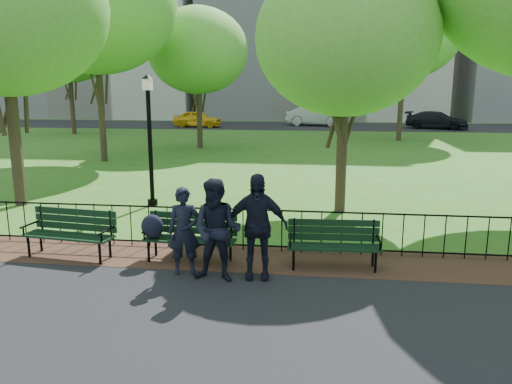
# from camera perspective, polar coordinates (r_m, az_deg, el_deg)

# --- Properties ---
(ground) EXTENTS (120.00, 120.00, 0.00)m
(ground) POSITION_cam_1_polar(r_m,az_deg,el_deg) (8.70, -7.49, -10.70)
(ground) COLOR #3A5D18
(dirt_strip) EXTENTS (60.00, 1.60, 0.01)m
(dirt_strip) POSITION_cam_1_polar(r_m,az_deg,el_deg) (10.06, -5.32, -7.38)
(dirt_strip) COLOR #382317
(dirt_strip) RESTS_ON ground
(far_street) EXTENTS (70.00, 9.00, 0.01)m
(far_street) POSITION_cam_1_polar(r_m,az_deg,el_deg) (42.93, 4.45, 7.54)
(far_street) COLOR black
(far_street) RESTS_ON ground
(iron_fence) EXTENTS (24.06, 0.06, 1.00)m
(iron_fence) POSITION_cam_1_polar(r_m,az_deg,el_deg) (10.37, -4.78, -3.94)
(iron_fence) COLOR black
(iron_fence) RESTS_ON ground
(park_bench_main) EXTENTS (1.84, 0.67, 1.01)m
(park_bench_main) POSITION_cam_1_polar(r_m,az_deg,el_deg) (9.78, -9.55, -4.23)
(park_bench_main) COLOR black
(park_bench_main) RESTS_ON ground
(park_bench_left_a) EXTENTS (1.88, 0.79, 1.03)m
(park_bench_left_a) POSITION_cam_1_polar(r_m,az_deg,el_deg) (10.55, -20.37, -3.88)
(park_bench_left_a) COLOR black
(park_bench_left_a) RESTS_ON ground
(park_bench_right_a) EXTENTS (1.73, 0.60, 0.97)m
(park_bench_right_a) POSITION_cam_1_polar(r_m,az_deg,el_deg) (9.44, 8.89, -5.32)
(park_bench_right_a) COLOR black
(park_bench_right_a) RESTS_ON ground
(lamppost) EXTENTS (0.33, 0.33, 3.66)m
(lamppost) POSITION_cam_1_polar(r_m,az_deg,el_deg) (14.28, -12.05, 6.33)
(lamppost) COLOR black
(lamppost) RESTS_ON ground
(tree_near_w) EXTENTS (5.59, 5.59, 7.79)m
(tree_near_w) POSITION_cam_1_polar(r_m,az_deg,el_deg) (15.63, -27.07, 18.34)
(tree_near_w) COLOR #2D2116
(tree_near_w) RESTS_ON ground
(tree_near_e) EXTENTS (4.68, 4.68, 6.53)m
(tree_near_e) POSITION_cam_1_polar(r_m,az_deg,el_deg) (13.51, 10.21, 16.87)
(tree_near_e) COLOR #2D2116
(tree_near_e) RESTS_ON ground
(tree_mid_w) EXTENTS (7.00, 7.00, 9.75)m
(tree_mid_w) POSITION_cam_1_polar(r_m,az_deg,el_deg) (23.72, -17.97, 19.79)
(tree_mid_w) COLOR #2D2116
(tree_mid_w) RESTS_ON ground
(tree_far_c) EXTENTS (5.34, 5.34, 7.44)m
(tree_far_c) POSITION_cam_1_polar(r_m,az_deg,el_deg) (27.50, -6.66, 15.75)
(tree_far_c) COLOR #2D2116
(tree_far_c) RESTS_ON ground
(tree_far_e) EXTENTS (6.80, 6.80, 9.48)m
(tree_far_e) POSITION_cam_1_polar(r_m,az_deg,el_deg) (32.54, 16.68, 17.27)
(tree_far_e) COLOR #2D2116
(tree_far_e) RESTS_ON ground
(tree_far_w) EXTENTS (6.55, 6.55, 9.12)m
(tree_far_w) POSITION_cam_1_polar(r_m,az_deg,el_deg) (37.87, -20.76, 15.82)
(tree_far_w) COLOR #2D2116
(tree_far_w) RESTS_ON ground
(person_left) EXTENTS (0.64, 0.49, 1.59)m
(person_left) POSITION_cam_1_polar(r_m,az_deg,el_deg) (9.02, -8.20, -4.46)
(person_left) COLOR black
(person_left) RESTS_ON asphalt_path
(person_mid) EXTENTS (0.91, 0.53, 1.81)m
(person_mid) POSITION_cam_1_polar(r_m,az_deg,el_deg) (8.60, -4.47, -4.42)
(person_mid) COLOR black
(person_mid) RESTS_ON asphalt_path
(person_right) EXTENTS (1.13, 0.53, 1.88)m
(person_right) POSITION_cam_1_polar(r_m,az_deg,el_deg) (8.72, 0.04, -3.93)
(person_right) COLOR black
(person_right) RESTS_ON asphalt_path
(taxi) EXTENTS (4.07, 1.87, 1.35)m
(taxi) POSITION_cam_1_polar(r_m,az_deg,el_deg) (41.74, -6.70, 8.31)
(taxi) COLOR yellow
(taxi) RESTS_ON far_street
(sedan_silver) EXTENTS (5.31, 2.83, 1.66)m
(sedan_silver) POSITION_cam_1_polar(r_m,az_deg,el_deg) (43.10, 6.96, 8.62)
(sedan_silver) COLOR #AEB1B6
(sedan_silver) RESTS_ON far_street
(sedan_dark) EXTENTS (5.11, 3.60, 1.37)m
(sedan_dark) POSITION_cam_1_polar(r_m,az_deg,el_deg) (42.20, 19.96, 7.73)
(sedan_dark) COLOR black
(sedan_dark) RESTS_ON far_street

